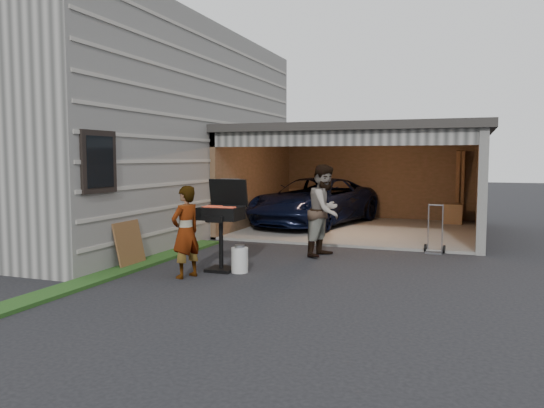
{
  "coord_description": "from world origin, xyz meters",
  "views": [
    {
      "loc": [
        3.6,
        -8.46,
        2.07
      ],
      "look_at": [
        -0.06,
        1.42,
        1.15
      ],
      "focal_mm": 35.0,
      "sensor_mm": 36.0,
      "label": 1
    }
  ],
  "objects": [
    {
      "name": "plywood_panel",
      "position": [
        -2.4,
        -0.07,
        0.43
      ],
      "size": [
        0.22,
        0.79,
        0.87
      ],
      "primitive_type": "cube",
      "rotation": [
        0.0,
        -0.21,
        0.0
      ],
      "color": "brown",
      "rests_on": "ground"
    },
    {
      "name": "minivan",
      "position": [
        -0.72,
        6.9,
        0.7
      ],
      "size": [
        3.34,
        5.43,
        1.4
      ],
      "primitive_type": "imported",
      "rotation": [
        0.0,
        0.0,
        -0.21
      ],
      "color": "black",
      "rests_on": "ground"
    },
    {
      "name": "man",
      "position": [
        0.8,
        2.31,
        0.97
      ],
      "size": [
        0.92,
        1.07,
        1.93
      ],
      "primitive_type": "imported",
      "rotation": [
        0.0,
        0.0,
        1.35
      ],
      "color": "#4E2D1E",
      "rests_on": "ground"
    },
    {
      "name": "hand_truck",
      "position": [
        2.96,
        3.47,
        0.21
      ],
      "size": [
        0.45,
        0.35,
        1.07
      ],
      "rotation": [
        0.0,
        0.0,
        -0.08
      ],
      "color": "slate",
      "rests_on": "ground"
    },
    {
      "name": "ground",
      "position": [
        0.0,
        0.0,
        0.0
      ],
      "size": [
        80.0,
        80.0,
        0.0
      ],
      "primitive_type": "plane",
      "color": "black",
      "rests_on": "ground"
    },
    {
      "name": "woman",
      "position": [
        -0.93,
        -0.5,
        0.8
      ],
      "size": [
        0.56,
        0.68,
        1.6
      ],
      "primitive_type": "imported",
      "rotation": [
        0.0,
        0.0,
        -1.92
      ],
      "color": "silver",
      "rests_on": "ground"
    },
    {
      "name": "propane_tank",
      "position": [
        -0.23,
        0.19,
        0.23
      ],
      "size": [
        0.31,
        0.31,
        0.45
      ],
      "primitive_type": "cylinder",
      "rotation": [
        0.0,
        0.0,
        0.01
      ],
      "color": "silver",
      "rests_on": "ground"
    },
    {
      "name": "bbq_grill",
      "position": [
        -0.6,
        0.24,
        1.0
      ],
      "size": [
        0.75,
        0.66,
        1.68
      ],
      "color": "black",
      "rests_on": "ground"
    },
    {
      "name": "house",
      "position": [
        -6.0,
        4.0,
        2.75
      ],
      "size": [
        7.0,
        11.0,
        5.5
      ],
      "primitive_type": "cube",
      "color": "#474744",
      "rests_on": "ground"
    },
    {
      "name": "garage",
      "position": [
        0.76,
        6.79,
        1.87
      ],
      "size": [
        6.8,
        6.3,
        2.9
      ],
      "color": "#605E59",
      "rests_on": "ground"
    },
    {
      "name": "groundcover_strip",
      "position": [
        -2.25,
        -1.0,
        0.03
      ],
      "size": [
        0.5,
        8.0,
        0.06
      ],
      "primitive_type": "cube",
      "color": "#193814",
      "rests_on": "ground"
    }
  ]
}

